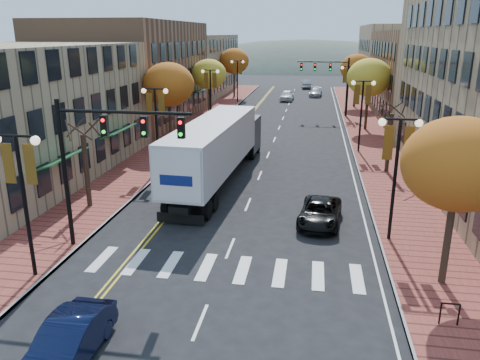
% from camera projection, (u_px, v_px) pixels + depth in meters
% --- Properties ---
extents(ground, '(200.00, 200.00, 0.00)m').
position_uv_depth(ground, '(212.00, 292.00, 18.31)').
color(ground, black).
rests_on(ground, ground).
extents(sidewalk_left, '(4.00, 85.00, 0.15)m').
position_uv_depth(sidewalk_left, '(195.00, 127.00, 50.26)').
color(sidewalk_left, brown).
rests_on(sidewalk_left, ground).
extents(sidewalk_right, '(4.00, 85.00, 0.15)m').
position_uv_depth(sidewalk_right, '(366.00, 132.00, 47.57)').
color(sidewalk_right, brown).
rests_on(sidewalk_right, ground).
extents(building_left_near, '(12.00, 22.00, 9.00)m').
position_uv_depth(building_left_near, '(7.00, 114.00, 31.75)').
color(building_left_near, '#9E8966').
rests_on(building_left_near, ground).
extents(building_left_mid, '(12.00, 24.00, 11.00)m').
position_uv_depth(building_left_mid, '(132.00, 72.00, 53.13)').
color(building_left_mid, brown).
rests_on(building_left_mid, ground).
extents(building_left_far, '(12.00, 26.00, 9.50)m').
position_uv_depth(building_left_far, '(189.00, 65.00, 76.91)').
color(building_left_far, '#9E8966').
rests_on(building_left_far, ground).
extents(building_right_mid, '(15.00, 24.00, 10.00)m').
position_uv_depth(building_right_mid, '(447.00, 76.00, 53.63)').
color(building_right_mid, brown).
rests_on(building_right_mid, ground).
extents(building_right_far, '(15.00, 20.00, 11.00)m').
position_uv_depth(building_right_far, '(411.00, 61.00, 74.22)').
color(building_right_far, '#9E8966').
rests_on(building_right_far, ground).
extents(tree_left_a, '(0.28, 0.28, 4.20)m').
position_uv_depth(tree_left_a, '(86.00, 171.00, 26.52)').
color(tree_left_a, '#382619').
rests_on(tree_left_a, sidewalk_left).
extents(tree_left_b, '(4.48, 4.48, 7.21)m').
position_uv_depth(tree_left_b, '(169.00, 85.00, 40.64)').
color(tree_left_b, '#382619').
rests_on(tree_left_b, sidewalk_left).
extents(tree_left_c, '(4.16, 4.16, 6.69)m').
position_uv_depth(tree_left_c, '(209.00, 74.00, 55.83)').
color(tree_left_c, '#382619').
rests_on(tree_left_c, sidewalk_left).
extents(tree_left_d, '(4.61, 4.61, 7.42)m').
position_uv_depth(tree_left_d, '(234.00, 61.00, 72.63)').
color(tree_left_d, '#382619').
rests_on(tree_left_d, sidewalk_left).
extents(tree_right_a, '(4.16, 4.16, 6.69)m').
position_uv_depth(tree_right_a, '(458.00, 164.00, 17.34)').
color(tree_right_a, '#382619').
rests_on(tree_right_a, sidewalk_right).
extents(tree_right_b, '(0.28, 0.28, 4.20)m').
position_uv_depth(tree_right_b, '(389.00, 143.00, 33.26)').
color(tree_right_b, '#382619').
rests_on(tree_right_b, sidewalk_right).
extents(tree_right_c, '(4.48, 4.48, 7.21)m').
position_uv_depth(tree_right_c, '(369.00, 77.00, 47.38)').
color(tree_right_c, '#382619').
rests_on(tree_right_c, sidewalk_right).
extents(tree_right_d, '(4.35, 4.35, 7.00)m').
position_uv_depth(tree_right_d, '(357.00, 68.00, 62.50)').
color(tree_right_d, '#382619').
rests_on(tree_right_d, sidewalk_right).
extents(lamp_left_a, '(1.96, 0.36, 6.05)m').
position_uv_depth(lamp_left_a, '(21.00, 179.00, 18.14)').
color(lamp_left_a, black).
rests_on(lamp_left_a, ground).
extents(lamp_left_b, '(1.96, 0.36, 6.05)m').
position_uv_depth(lamp_left_b, '(156.00, 113.00, 33.22)').
color(lamp_left_b, black).
rests_on(lamp_left_b, ground).
extents(lamp_left_c, '(1.96, 0.36, 6.05)m').
position_uv_depth(lamp_left_c, '(210.00, 86.00, 50.18)').
color(lamp_left_c, black).
rests_on(lamp_left_c, ground).
extents(lamp_left_d, '(1.96, 0.36, 6.05)m').
position_uv_depth(lamp_left_d, '(237.00, 73.00, 67.15)').
color(lamp_left_d, black).
rests_on(lamp_left_d, ground).
extents(lamp_right_a, '(1.96, 0.36, 6.05)m').
position_uv_depth(lamp_right_a, '(397.00, 156.00, 21.56)').
color(lamp_right_a, black).
rests_on(lamp_right_a, ground).
extents(lamp_right_b, '(1.96, 0.36, 6.05)m').
position_uv_depth(lamp_right_b, '(362.00, 102.00, 38.52)').
color(lamp_right_b, black).
rests_on(lamp_right_b, ground).
extents(lamp_right_c, '(1.96, 0.36, 6.05)m').
position_uv_depth(lamp_right_c, '(348.00, 81.00, 55.49)').
color(lamp_right_c, black).
rests_on(lamp_right_c, ground).
extents(traffic_mast_near, '(6.10, 0.35, 7.00)m').
position_uv_depth(traffic_mast_near, '(103.00, 147.00, 20.48)').
color(traffic_mast_near, black).
rests_on(traffic_mast_near, ground).
extents(traffic_mast_far, '(6.10, 0.34, 7.00)m').
position_uv_depth(traffic_mast_far, '(331.00, 76.00, 55.60)').
color(traffic_mast_far, black).
rests_on(traffic_mast_far, ground).
extents(semi_truck, '(3.74, 17.49, 4.34)m').
position_uv_depth(semi_truck, '(219.00, 145.00, 31.54)').
color(semi_truck, black).
rests_on(semi_truck, ground).
extents(navy_sedan, '(1.49, 4.20, 1.38)m').
position_uv_depth(navy_sedan, '(68.00, 342.00, 14.25)').
color(navy_sedan, black).
rests_on(navy_sedan, ground).
extents(black_suv, '(2.53, 4.68, 1.25)m').
position_uv_depth(black_suv, '(320.00, 212.00, 24.79)').
color(black_suv, black).
rests_on(black_suv, ground).
extents(car_far_white, '(2.08, 4.73, 1.58)m').
position_uv_depth(car_far_white, '(287.00, 95.00, 70.52)').
color(car_far_white, silver).
rests_on(car_far_white, ground).
extents(car_far_silver, '(2.22, 4.71, 1.33)m').
position_uv_depth(car_far_silver, '(316.00, 92.00, 75.21)').
color(car_far_silver, '#9C9BA2').
rests_on(car_far_silver, ground).
extents(car_far_oncoming, '(1.97, 4.71, 1.51)m').
position_uv_depth(car_far_oncoming, '(306.00, 84.00, 86.51)').
color(car_far_oncoming, '#A5A6AD').
rests_on(car_far_oncoming, ground).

